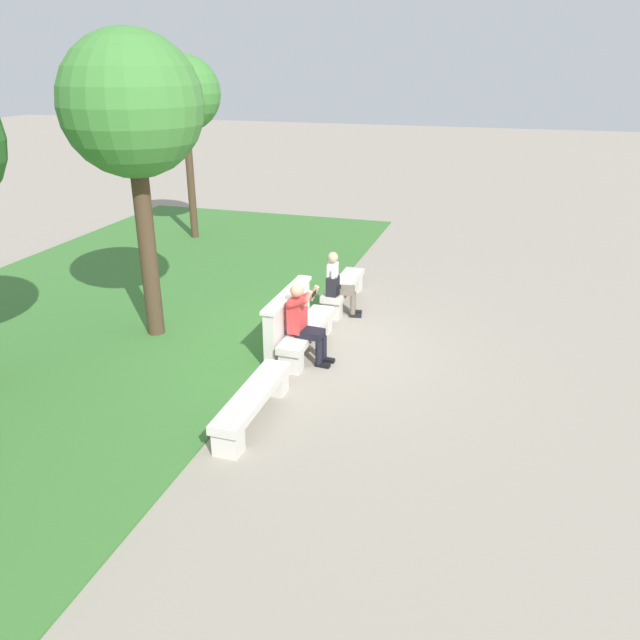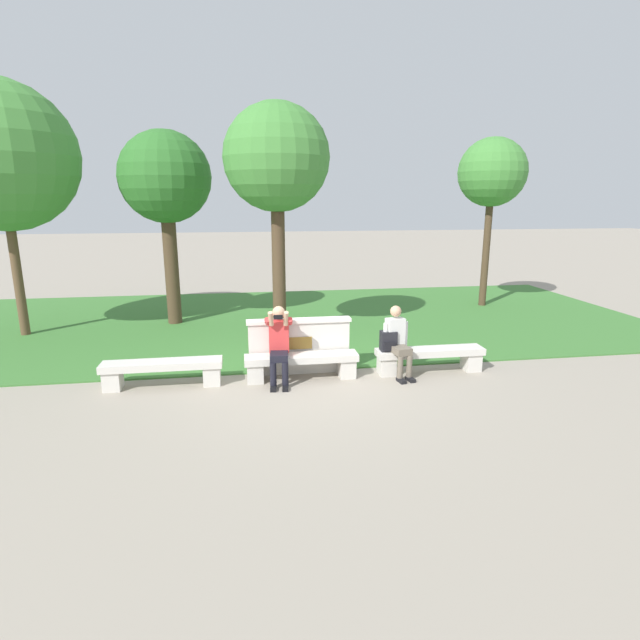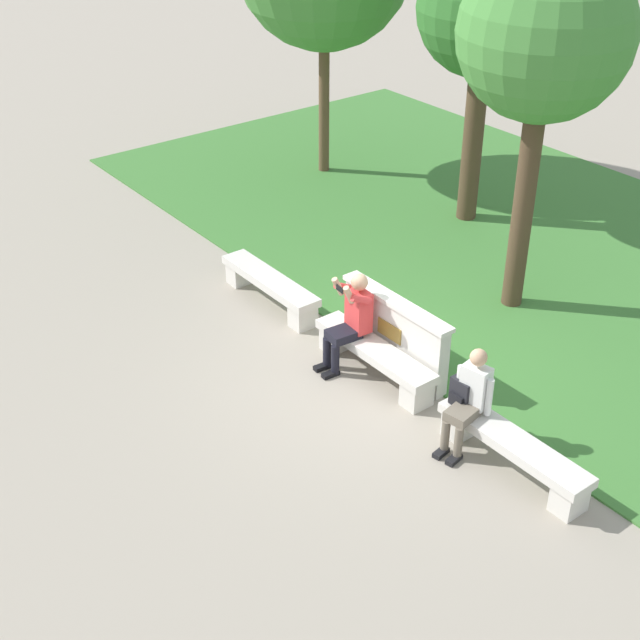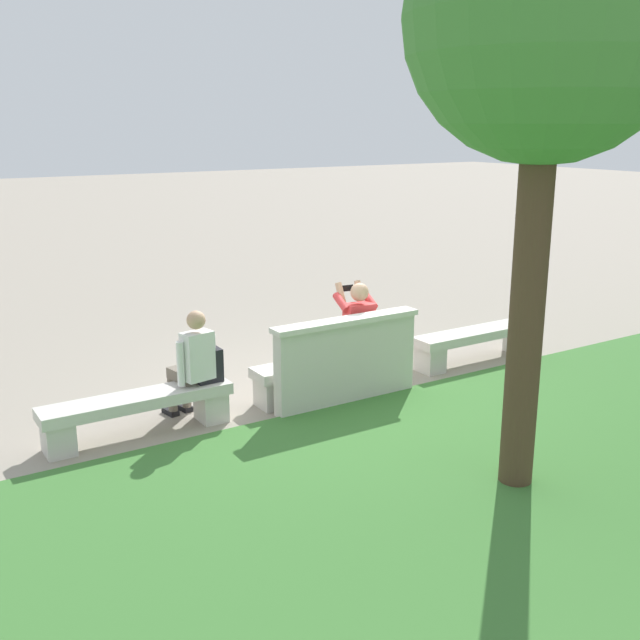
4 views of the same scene
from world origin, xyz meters
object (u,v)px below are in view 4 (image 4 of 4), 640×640
at_px(bench_near, 330,370).
at_px(tree_behind_wall, 548,23).
at_px(backpack, 208,366).
at_px(bench_main, 477,340).
at_px(person_distant, 192,362).
at_px(bench_mid, 138,409).
at_px(person_photographer, 354,328).

xyz_separation_m(bench_near, tree_behind_wall, (-0.16, 2.82, 3.59)).
distance_m(bench_near, backpack, 1.60).
height_order(bench_near, tree_behind_wall, tree_behind_wall).
height_order(bench_main, bench_near, same).
distance_m(backpack, tree_behind_wall, 4.65).
bearing_deg(tree_behind_wall, backpack, -58.57).
height_order(bench_main, person_distant, person_distant).
xyz_separation_m(bench_main, bench_near, (2.36, 0.00, 0.00)).
relative_size(bench_mid, person_photographer, 1.50).
xyz_separation_m(bench_near, person_photographer, (-0.39, -0.08, 0.44)).
xyz_separation_m(bench_near, bench_mid, (2.36, 0.00, 0.00)).
bearing_deg(bench_mid, person_distant, -174.23).
height_order(person_distant, backpack, person_distant).
distance_m(bench_mid, person_photographer, 2.78).
bearing_deg(bench_main, bench_mid, 0.00).
bearing_deg(backpack, bench_near, 179.75).
bearing_deg(person_distant, tree_behind_wall, 123.06).
relative_size(bench_near, person_distant, 1.57).
bearing_deg(person_photographer, bench_mid, 1.61).
xyz_separation_m(bench_mid, person_photographer, (-2.75, -0.08, 0.44)).
height_order(bench_main, person_photographer, person_photographer).
relative_size(person_photographer, backpack, 3.08).
relative_size(bench_near, backpack, 4.63).
bearing_deg(bench_near, bench_mid, 0.00).
bearing_deg(person_distant, bench_mid, 5.77).
xyz_separation_m(bench_main, tree_behind_wall, (2.19, 2.82, 3.59)).
bearing_deg(bench_mid, bench_main, 180.00).
bearing_deg(bench_main, backpack, -0.10).
height_order(bench_near, bench_mid, same).
relative_size(bench_main, tree_behind_wall, 0.39).
bearing_deg(tree_behind_wall, bench_mid, -48.21).
distance_m(person_photographer, person_distant, 2.11).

